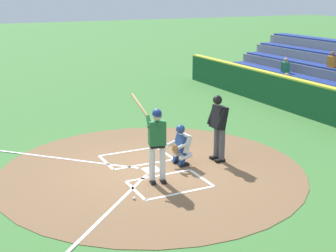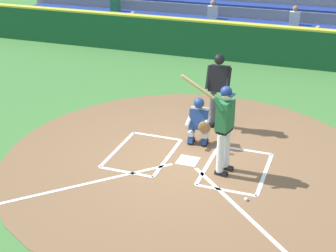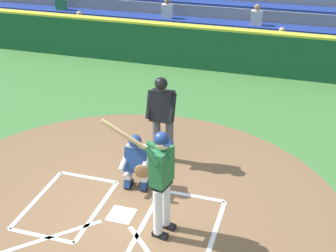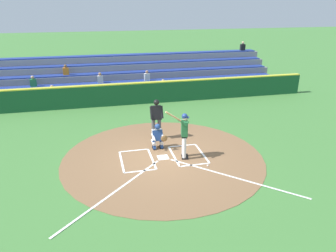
{
  "view_description": "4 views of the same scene",
  "coord_description": "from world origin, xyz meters",
  "px_view_note": "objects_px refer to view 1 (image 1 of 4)",
  "views": [
    {
      "loc": [
        -10.66,
        4.76,
        4.58
      ],
      "look_at": [
        0.31,
        -0.63,
        1.05
      ],
      "focal_mm": 50.75,
      "sensor_mm": 36.0,
      "label": 1
    },
    {
      "loc": [
        -2.82,
        9.12,
        5.18
      ],
      "look_at": [
        0.39,
        0.17,
        0.84
      ],
      "focal_mm": 54.1,
      "sensor_mm": 36.0,
      "label": 2
    },
    {
      "loc": [
        -2.71,
        6.12,
        5.2
      ],
      "look_at": [
        -0.46,
        -1.29,
        1.18
      ],
      "focal_mm": 51.05,
      "sensor_mm": 36.0,
      "label": 3
    },
    {
      "loc": [
        2.47,
        11.29,
        5.85
      ],
      "look_at": [
        -0.28,
        -0.29,
        1.23
      ],
      "focal_mm": 34.42,
      "sensor_mm": 36.0,
      "label": 4
    }
  ],
  "objects_px": {
    "batter": "(157,140)",
    "plate_umpire": "(218,123)",
    "catcher": "(181,144)",
    "baseball": "(134,198)"
  },
  "relations": [
    {
      "from": "plate_umpire",
      "to": "baseball",
      "type": "relative_size",
      "value": 25.2
    },
    {
      "from": "plate_umpire",
      "to": "baseball",
      "type": "bearing_deg",
      "value": 113.97
    },
    {
      "from": "catcher",
      "to": "plate_umpire",
      "type": "height_order",
      "value": "plate_umpire"
    },
    {
      "from": "batter",
      "to": "plate_umpire",
      "type": "height_order",
      "value": "batter"
    },
    {
      "from": "plate_umpire",
      "to": "baseball",
      "type": "distance_m",
      "value": 3.5
    },
    {
      "from": "batter",
      "to": "baseball",
      "type": "xyz_separation_m",
      "value": [
        -0.7,
        0.89,
        -1.06
      ]
    },
    {
      "from": "catcher",
      "to": "plate_umpire",
      "type": "xyz_separation_m",
      "value": [
        -0.16,
        -1.06,
        0.49
      ]
    },
    {
      "from": "baseball",
      "to": "plate_umpire",
      "type": "bearing_deg",
      "value": -66.03
    },
    {
      "from": "batter",
      "to": "catcher",
      "type": "height_order",
      "value": "batter"
    },
    {
      "from": "batter",
      "to": "catcher",
      "type": "bearing_deg",
      "value": -53.29
    }
  ]
}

